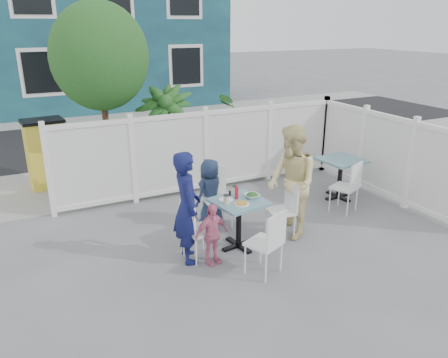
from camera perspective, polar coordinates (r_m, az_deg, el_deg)
name	(u,v)px	position (r m, az deg, el deg)	size (l,w,h in m)	color
ground	(263,241)	(6.85, 5.15, -8.08)	(80.00, 80.00, 0.00)	slate
near_sidewalk	(177,170)	(10.02, -6.10, 1.14)	(24.00, 2.60, 0.01)	gray
street	(134,135)	(13.43, -11.63, 5.66)	(24.00, 5.00, 0.01)	black
far_sidewalk	(111,116)	(16.38, -14.49, 7.96)	(24.00, 1.60, 0.01)	gray
building	(73,27)	(19.33, -19.09, 18.23)	(11.00, 6.00, 6.00)	#183B4F
fence_back	(206,152)	(8.58, -2.40, 3.48)	(5.86, 0.08, 1.60)	white
fence_right	(385,158)	(8.79, 20.25, 2.65)	(0.08, 3.66, 1.60)	white
tree	(100,57)	(8.61, -15.92, 15.08)	(1.80, 1.62, 3.59)	#382316
utility_cabinet	(47,155)	(9.50, -22.15, 2.91)	(0.72, 0.52, 1.34)	yellow
potted_shrub_a	(165,137)	(8.94, -7.77, 5.50)	(1.13, 1.13, 2.02)	#184B1A
potted_shrub_b	(250,135)	(9.65, 3.39, 5.79)	(1.55, 1.34, 1.72)	#184B1A
main_table	(239,211)	(6.42, 1.95, -4.23)	(0.81, 0.81, 0.75)	teal
spare_table	(341,168)	(8.52, 15.00, 1.42)	(0.79, 0.79, 0.78)	teal
chair_left	(195,226)	(6.13, -3.86, -6.17)	(0.44, 0.45, 0.88)	white
chair_right	(285,206)	(6.83, 7.99, -3.47)	(0.43, 0.44, 0.88)	white
chair_back	(216,192)	(7.17, -1.11, -1.69)	(0.48, 0.47, 0.98)	white
chair_near	(269,239)	(5.77, 5.89, -7.79)	(0.54, 0.53, 0.92)	white
chair_spare	(349,184)	(7.92, 16.02, -0.59)	(0.55, 0.54, 0.92)	white
man	(187,207)	(6.02, -4.84, -3.72)	(0.58, 0.38, 1.60)	#12174C
woman	(292,183)	(6.75, 8.81, -0.46)	(0.86, 0.67, 1.76)	gold
boy	(210,192)	(7.19, -1.82, -1.70)	(0.55, 0.36, 1.12)	#1D2B47
toddler	(212,234)	(6.04, -1.61, -7.23)	(0.52, 0.22, 0.89)	pink
plate_main	(242,204)	(6.22, 2.32, -3.29)	(0.22, 0.22, 0.01)	white
plate_side	(226,199)	(6.37, 0.27, -2.69)	(0.21, 0.21, 0.01)	white
salad_bowl	(252,196)	(6.46, 3.69, -2.21)	(0.22, 0.22, 0.05)	white
coffee_cup_a	(227,200)	(6.22, 0.33, -2.72)	(0.08, 0.08, 0.13)	beige
coffee_cup_b	(235,191)	(6.55, 1.48, -1.52)	(0.08, 0.08, 0.12)	beige
ketchup_bottle	(237,193)	(6.39, 1.66, -1.87)	(0.05, 0.05, 0.17)	red
salt_shaker	(228,194)	(6.49, 0.48, -2.00)	(0.03, 0.03, 0.07)	white
pepper_shaker	(230,193)	(6.52, 0.76, -1.87)	(0.03, 0.03, 0.07)	black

